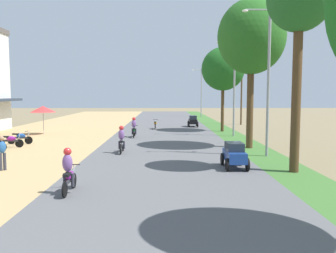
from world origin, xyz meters
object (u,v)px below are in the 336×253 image
Objects in this scene: streetlamp_mid at (234,81)px; motorbike_ahead_fourth at (134,128)px; parked_motorbike_sixth at (10,140)px; motorbike_ahead_fifth at (155,124)px; streetlamp_near at (269,72)px; car_hatchback_black at (193,121)px; median_tree_fourth at (223,69)px; parked_motorbike_seventh at (20,137)px; motorbike_ahead_second at (69,172)px; streetlamp_far at (201,89)px; median_tree_third at (251,37)px; car_hatchback_blue at (234,154)px; motorbike_ahead_third at (122,140)px; median_tree_second at (299,3)px; pedestrian_on_shoulder at (2,151)px; utility_pole_near at (242,83)px; vendor_umbrella at (43,109)px.

motorbike_ahead_fourth is (-8.39, -0.85, -3.84)m from streetlamp_mid.
motorbike_ahead_fifth reaches higher than parked_motorbike_sixth.
parked_motorbike_sixth is 17.13m from streetlamp_near.
median_tree_fourth is at bearing -62.20° from car_hatchback_black.
motorbike_ahead_second is at bearing -61.57° from parked_motorbike_seventh.
median_tree_fourth is 1.06× the size of streetlamp_far.
streetlamp_near reaches higher than motorbike_ahead_fifth.
median_tree_third is 10.60m from median_tree_fourth.
streetlamp_far is at bearing 90.00° from streetlamp_near.
motorbike_ahead_fifth is at bearing 83.88° from motorbike_ahead_second.
car_hatchback_blue is at bearing -64.45° from motorbike_ahead_fourth.
motorbike_ahead_third is 14.87m from motorbike_ahead_fifth.
streetlamp_mid is at bearing -90.00° from streetlamp_far.
median_tree_second is 23.66m from car_hatchback_black.
motorbike_ahead_third is 1.00× the size of motorbike_ahead_fourth.
median_tree_fourth is 4.45× the size of motorbike_ahead_fifth.
parked_motorbike_sixth is 0.19× the size of median_tree_second.
car_hatchback_blue is (10.93, 0.34, -0.22)m from pedestrian_on_shoulder.
motorbike_ahead_fifth is at bearing 108.90° from median_tree_second.
pedestrian_on_shoulder reaches higher than parked_motorbike_sixth.
car_hatchback_black is at bearing 71.64° from motorbike_ahead_third.
median_tree_second reaches higher than motorbike_ahead_fourth.
parked_motorbike_sixth is at bearing 154.81° from median_tree_second.
utility_pole_near is at bearing 43.05° from parked_motorbike_sixth.
parked_motorbike_seventh is at bearing -163.98° from streetlamp_mid.
pedestrian_on_shoulder is 0.90× the size of motorbike_ahead_third.
vendor_umbrella is 0.31× the size of streetlamp_mid.
utility_pole_near is at bearing 29.89° from motorbike_ahead_fifth.
streetlamp_mid is 4.03× the size of car_hatchback_black.
motorbike_ahead_fourth is at bearing 25.96° from parked_motorbike_seventh.
streetlamp_far is at bearing 86.29° from car_hatchback_blue.
motorbike_ahead_third is (5.00, 4.79, -0.11)m from pedestrian_on_shoulder.
parked_motorbike_sixth is at bearing 121.81° from motorbike_ahead_second.
vendor_umbrella is 23.24m from median_tree_second.
median_tree_second reaches higher than car_hatchback_black.
utility_pole_near reaches higher than vendor_umbrella.
median_tree_fourth is at bearing 82.53° from car_hatchback_blue.
motorbike_ahead_fourth is (-11.63, -12.77, -4.05)m from utility_pole_near.
utility_pole_near reaches higher than parked_motorbike_sixth.
streetlamp_far is 3.77× the size of car_hatchback_blue.
median_tree_second is at bearing -87.64° from median_tree_third.
streetlamp_near is 5.89m from car_hatchback_blue.
streetlamp_far is (13.48, 39.57, 3.46)m from pedestrian_on_shoulder.
car_hatchback_blue is at bearing -36.82° from motorbike_ahead_third.
median_tree_second reaches higher than vendor_umbrella.
median_tree_fourth reaches higher than vendor_umbrella.
utility_pole_near is 32.11m from motorbike_ahead_second.
utility_pole_near is at bearing -77.16° from streetlamp_far.
median_tree_second reaches higher than parked_motorbike_seventh.
median_tree_third is at bearing -90.45° from streetlamp_far.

